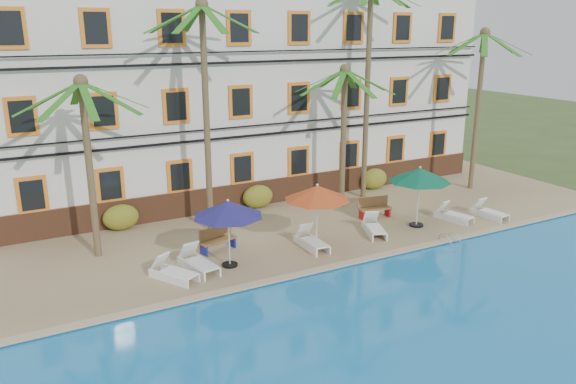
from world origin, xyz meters
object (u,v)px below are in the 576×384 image
lounger_f (489,212)px  lounger_a (173,272)px  lounger_e (453,215)px  palm_e (480,88)px  palm_a (87,140)px  bench_right (374,207)px  lounger_b (198,262)px  pool_ladder (449,242)px  palm_b (205,89)px  umbrella_blue (228,209)px  lounger_d (374,227)px  bench_left (217,239)px  umbrella_red (317,193)px  umbrella_green (420,175)px  palm_c (344,115)px  palm_d (368,65)px  lounger_c (311,241)px

lounger_f → lounger_a: bearing=178.3°
lounger_e → palm_e: bearing=36.9°
palm_a → bench_right: palm_a is taller
lounger_b → pool_ladder: size_ratio=2.69×
palm_b → pool_ladder: 11.46m
umbrella_blue → pool_ladder: umbrella_blue is taller
lounger_d → bench_left: (-6.39, 1.39, 0.19)m
bench_left → pool_ladder: (8.51, -3.55, -0.47)m
palm_a → umbrella_red: size_ratio=2.62×
umbrella_blue → lounger_e: (10.62, -0.10, -1.88)m
umbrella_green → pool_ladder: 3.06m
palm_c → lounger_e: size_ratio=3.72×
umbrella_green → bench_right: bearing=116.5°
lounger_d → bench_left: 6.55m
palm_d → lounger_c: size_ratio=5.73×
palm_c → umbrella_green: (1.28, -3.91, -2.12)m
palm_a → lounger_b: bearing=-46.6°
lounger_e → pool_ladder: 2.72m
palm_e → umbrella_red: (-11.51, -3.25, -3.10)m
palm_a → lounger_e: palm_a is taller
palm_a → lounger_f: (16.31, -3.80, -4.14)m
umbrella_green → bench_left: (-8.57, 1.50, -1.80)m
palm_b → palm_c: size_ratio=1.40×
lounger_f → bench_right: bench_right is taller
palm_a → palm_c: (11.41, 0.76, -0.01)m
lounger_c → lounger_e: (7.16, -0.21, -0.02)m
palm_c → umbrella_green: 4.62m
umbrella_green → lounger_c: (-5.25, 0.02, -1.99)m
umbrella_blue → bench_right: size_ratio=1.61×
umbrella_green → pool_ladder: (-0.06, -2.05, -2.26)m
lounger_b → umbrella_green: bearing=-0.7°
umbrella_red → lounger_c: (-0.22, 0.02, -1.91)m
lounger_f → lounger_b: bearing=176.7°
bench_left → bench_right: same height
umbrella_blue → pool_ladder: bearing=-12.8°
umbrella_green → lounger_e: (1.91, -0.19, -2.00)m
palm_e → umbrella_blue: size_ratio=3.27×
palm_b → palm_e: 14.46m
lounger_c → lounger_d: size_ratio=0.96×
palm_b → lounger_f: bearing=-21.1°
palm_d → umbrella_blue: 11.26m
lounger_a → lounger_e: bearing=0.1°
palm_b → umbrella_blue: palm_b is taller
palm_d → lounger_a: bearing=-156.8°
palm_a → lounger_d: bearing=-16.1°
lounger_a → lounger_c: (5.58, 0.24, 0.00)m
palm_c → lounger_b: bearing=-156.1°
lounger_f → pool_ladder: (-3.68, -1.40, -0.26)m
palm_a → lounger_c: bearing=-22.7°
palm_a → pool_ladder: palm_a is taller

